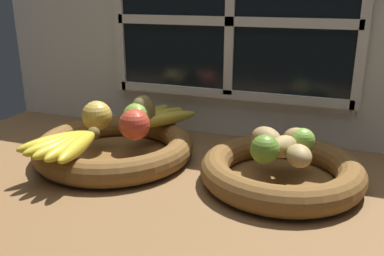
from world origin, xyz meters
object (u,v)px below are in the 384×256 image
Objects in this scene: pear_brown at (143,111)px; potato_small at (299,156)px; fruit_bowl_right at (281,171)px; potato_oblong at (266,138)px; apple_green_back at (136,117)px; apple_golden_left at (97,116)px; apple_red_right at (135,125)px; banana_bunch_front at (67,144)px; potato_back at (297,139)px; banana_bunch_back at (158,117)px; lime_near at (265,149)px; fruit_bowl_left at (115,147)px; potato_large at (283,147)px; lime_far at (303,140)px.

potato_small is at bearing -16.24° from pear_brown.
potato_small is (3.61, -3.61, 5.32)cm from fruit_bowl_right.
potato_small is 10.23cm from potato_oblong.
apple_golden_left reaches higher than apple_green_back.
apple_green_back reaches higher than fruit_bowl_right.
fruit_bowl_right is at bearing 1.91° from apple_red_right.
fruit_bowl_right is at bearing -12.38° from pear_brown.
fruit_bowl_right is 33.95cm from apple_red_right.
banana_bunch_front is at bearing -163.64° from fruit_bowl_right.
apple_green_back reaches higher than potato_back.
potato_oblong reaches higher than banana_bunch_back.
banana_bunch_back is at bearing 151.92° from lime_near.
potato_oblong is (35.48, 3.16, 5.65)cm from fruit_bowl_left.
fruit_bowl_right is 8.02cm from lime_near.
fruit_bowl_right is 45.57cm from apple_golden_left.
potato_oblong is (29.55, -8.85, 0.88)cm from banana_bunch_back.
apple_golden_left is (-45.02, 1.78, 6.81)cm from fruit_bowl_right.
apple_red_right is (11.77, -2.89, -0.07)cm from apple_golden_left.
apple_red_right is 1.00× the size of potato_large.
potato_oblong is 1.42× the size of lime_far.
apple_golden_left is 1.02× the size of potato_large.
banana_bunch_back is 34.81cm from lime_near.
apple_golden_left is at bearing -176.16° from potato_back.
fruit_bowl_left is 43.62cm from potato_small.
apple_red_right is (3.00, -6.47, 0.25)cm from apple_green_back.
apple_golden_left is at bearing -178.08° from potato_oblong.
potato_large is 1.06× the size of potato_back.
apple_red_right is at bearing -178.09° from potato_large.
apple_green_back is at bearing 179.41° from potato_back.
potato_large is at bearing -2.27° from apple_golden_left.
pear_brown is at bearing 175.69° from potato_back.
potato_small is at bearing 10.98° from banana_bunch_front.
fruit_bowl_right is 7.37cm from potato_small.
banana_bunch_back is 2.66× the size of potato_oblong.
apple_red_right reaches higher than potato_oblong.
apple_red_right is at bearing 173.87° from lime_near.
lime_near is (-5.17, -9.33, 0.41)cm from potato_back.
apple_green_back is at bearing 178.57° from lime_far.
banana_bunch_front is (-43.23, -12.69, 4.80)cm from fruit_bowl_right.
pear_brown reaches higher than banana_bunch_back.
lime_far reaches higher than potato_small.
potato_oblong is (39.17, 15.85, 0.84)cm from banana_bunch_front.
pear_brown is at bearing 63.29° from fruit_bowl_left.
fruit_bowl_left is 36.06cm from potato_oblong.
fruit_bowl_left and fruit_bowl_right have the same top height.
pear_brown is at bearing 69.59° from banana_bunch_front.
potato_oblong is (29.20, 4.27, -1.10)cm from apple_red_right.
fruit_bowl_right is at bearing -127.87° from lime_far.
apple_green_back is 32.28cm from potato_oblong.
potato_back reaches higher than banana_bunch_back.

